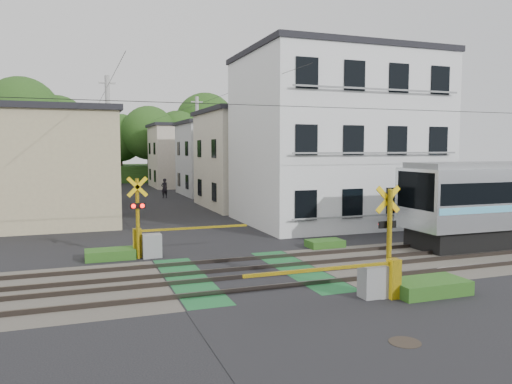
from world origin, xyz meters
name	(u,v)px	position (x,y,z in m)	size (l,w,h in m)	color
ground	(245,274)	(0.00, 0.00, 0.00)	(120.00, 120.00, 0.00)	black
track_bed	(245,273)	(0.00, 0.00, 0.04)	(120.00, 120.00, 0.14)	#47423A
crossing_signal_near	(377,273)	(2.59, -3.65, 0.71)	(4.74, 0.65, 3.09)	yellow
crossing_signal_far	(149,239)	(-2.59, 3.65, 0.71)	(4.74, 0.65, 3.09)	yellow
apartment_block	(335,139)	(8.50, 9.49, 4.66)	(10.20, 8.36, 9.30)	white
houses_row	(146,159)	(0.25, 25.92, 3.24)	(22.07, 31.35, 6.80)	tan
tree_hill	(120,138)	(0.03, 47.98, 5.34)	(40.00, 13.93, 11.92)	#284D19
catenary	(402,160)	(6.00, 0.03, 3.70)	(60.00, 5.04, 7.00)	#2D2D33
utility_poles	(133,149)	(-1.05, 23.01, 4.08)	(7.90, 42.00, 8.00)	#A5A5A0
pedestrian	(164,188)	(1.75, 26.16, 0.81)	(0.59, 0.39, 1.63)	black
manhole_cover	(405,342)	(1.34, -6.61, 0.01)	(0.68, 0.68, 0.02)	#2D261E
weed_patches	(295,265)	(1.76, -0.09, 0.18)	(10.25, 8.80, 0.40)	#2D5E1E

